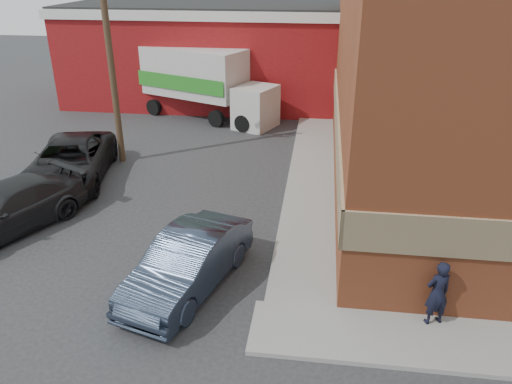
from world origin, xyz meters
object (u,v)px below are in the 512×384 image
at_px(suv_b, 6,209).
at_px(box_truck, 204,79).
at_px(man, 437,293).
at_px(warehouse, 210,52).
at_px(utility_pole, 109,47).
at_px(sedan, 188,263).
at_px(suv_a, 70,161).

height_order(suv_b, box_truck, box_truck).
height_order(man, box_truck, box_truck).
bearing_deg(warehouse, suv_b, -99.15).
bearing_deg(man, utility_pole, -60.57).
bearing_deg(warehouse, man, -64.37).
bearing_deg(utility_pole, box_truck, 72.52).
relative_size(sedan, box_truck, 0.60).
bearing_deg(utility_pole, suv_b, -101.55).
bearing_deg(box_truck, man, -36.99).
distance_m(utility_pole, suv_b, 7.55).
xyz_separation_m(warehouse, man, (9.72, -20.25, -1.87)).
height_order(man, suv_b, man).
bearing_deg(sedan, man, 9.19).
height_order(sedan, box_truck, box_truck).
relative_size(warehouse, utility_pole, 1.81).
height_order(warehouse, man, warehouse).
bearing_deg(man, suv_a, -50.54).
distance_m(man, suv_b, 12.85).
distance_m(sedan, box_truck, 15.57).
distance_m(utility_pole, man, 15.03).
distance_m(man, suv_a, 14.20).
bearing_deg(box_truck, sedan, -55.36).
height_order(utility_pole, box_truck, utility_pole).
xyz_separation_m(warehouse, suv_b, (-2.78, -17.28, -2.06)).
relative_size(utility_pole, box_truck, 1.16).
bearing_deg(utility_pole, sedan, -58.74).
xyz_separation_m(warehouse, suv_a, (-2.64, -13.26, -2.00)).
distance_m(sedan, suv_b, 6.81).
relative_size(man, suv_b, 0.32).
bearing_deg(warehouse, sedan, -79.37).
distance_m(warehouse, man, 22.54).
distance_m(suv_a, box_truck, 9.64).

